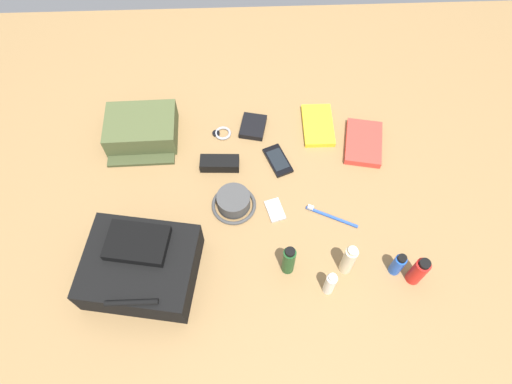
{
  "coord_description": "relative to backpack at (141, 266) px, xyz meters",
  "views": [
    {
      "loc": [
        0.03,
        0.78,
        1.39
      ],
      "look_at": [
        0.0,
        0.0,
        0.04
      ],
      "focal_mm": 32.0,
      "sensor_mm": 36.0,
      "label": 1
    }
  ],
  "objects": [
    {
      "name": "wallet",
      "position": [
        -0.37,
        -0.57,
        -0.05
      ],
      "size": [
        0.11,
        0.13,
        0.02
      ],
      "primitive_type": "cube",
      "rotation": [
        0.0,
        0.0,
        -0.21
      ],
      "color": "black",
      "rests_on": "ground_plane"
    },
    {
      "name": "deodorant_spray",
      "position": [
        -0.8,
        0.02,
        -0.01
      ],
      "size": [
        0.04,
        0.04,
        0.11
      ],
      "color": "blue",
      "rests_on": "ground_plane"
    },
    {
      "name": "sunglasses_case",
      "position": [
        -0.24,
        -0.4,
        -0.04
      ],
      "size": [
        0.14,
        0.06,
        0.04
      ],
      "primitive_type": "cube",
      "rotation": [
        0.0,
        0.0,
        -0.04
      ],
      "color": "black",
      "rests_on": "ground_plane"
    },
    {
      "name": "sunscreen_spray",
      "position": [
        -0.85,
        0.05,
        0.0
      ],
      "size": [
        0.05,
        0.05,
        0.13
      ],
      "color": "red",
      "rests_on": "ground_plane"
    },
    {
      "name": "travel_guidebook",
      "position": [
        -0.61,
        -0.57,
        -0.05
      ],
      "size": [
        0.11,
        0.19,
        0.02
      ],
      "color": "yellow",
      "rests_on": "ground_plane"
    },
    {
      "name": "toothbrush",
      "position": [
        -0.61,
        -0.18,
        -0.06
      ],
      "size": [
        0.17,
        0.09,
        0.02
      ],
      "color": "blue",
      "rests_on": "ground_plane"
    },
    {
      "name": "paperback_novel",
      "position": [
        -0.77,
        -0.48,
        -0.05
      ],
      "size": [
        0.17,
        0.22,
        0.03
      ],
      "color": "red",
      "rests_on": "ground_plane"
    },
    {
      "name": "ground_plane",
      "position": [
        -0.36,
        -0.26,
        -0.08
      ],
      "size": [
        2.64,
        2.02,
        0.02
      ],
      "primitive_type": "cube",
      "color": "olive",
      "rests_on": "ground"
    },
    {
      "name": "bucket_hat",
      "position": [
        -0.29,
        -0.23,
        -0.04
      ],
      "size": [
        0.15,
        0.15,
        0.06
      ],
      "color": "#404040",
      "rests_on": "ground_plane"
    },
    {
      "name": "shampoo_bottle",
      "position": [
        -0.46,
        0.0,
        0.01
      ],
      "size": [
        0.04,
        0.04,
        0.14
      ],
      "color": "#19471E",
      "rests_on": "ground_plane"
    },
    {
      "name": "wristwatch",
      "position": [
        -0.25,
        -0.54,
        -0.06
      ],
      "size": [
        0.07,
        0.06,
        0.01
      ],
      "color": "#99999E",
      "rests_on": "ground_plane"
    },
    {
      "name": "cell_phone",
      "position": [
        -0.45,
        -0.41,
        -0.06
      ],
      "size": [
        0.11,
        0.15,
        0.01
      ],
      "color": "black",
      "rests_on": "ground_plane"
    },
    {
      "name": "toothpaste_tube",
      "position": [
        -0.58,
        0.08,
        -0.01
      ],
      "size": [
        0.03,
        0.03,
        0.12
      ],
      "color": "white",
      "rests_on": "ground_plane"
    },
    {
      "name": "backpack",
      "position": [
        0.0,
        0.0,
        0.0
      ],
      "size": [
        0.38,
        0.33,
        0.15
      ],
      "color": "black",
      "rests_on": "ground_plane"
    },
    {
      "name": "lotion_bottle",
      "position": [
        -0.64,
        0.01,
        0.01
      ],
      "size": [
        0.04,
        0.04,
        0.15
      ],
      "color": "beige",
      "rests_on": "ground_plane"
    },
    {
      "name": "media_player",
      "position": [
        -0.43,
        -0.21,
        -0.06
      ],
      "size": [
        0.07,
        0.1,
        0.01
      ],
      "color": "#B7B7BC",
      "rests_on": "ground_plane"
    },
    {
      "name": "toiletry_pouch",
      "position": [
        0.05,
        -0.54,
        -0.02
      ],
      "size": [
        0.26,
        0.24,
        0.09
      ],
      "color": "#47512D",
      "rests_on": "ground_plane"
    }
  ]
}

